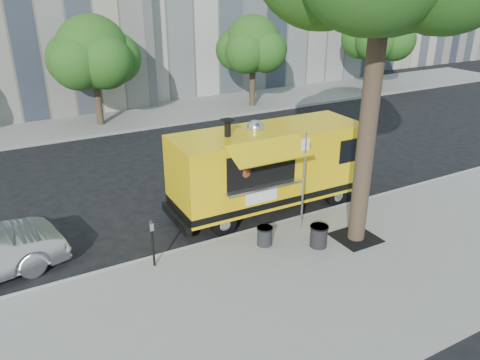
% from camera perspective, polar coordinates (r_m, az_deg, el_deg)
% --- Properties ---
extents(ground, '(120.00, 120.00, 0.00)m').
position_cam_1_polar(ground, '(14.80, -1.05, -5.24)').
color(ground, black).
rests_on(ground, ground).
extents(sidewalk, '(60.00, 6.00, 0.15)m').
position_cam_1_polar(sidewalk, '(11.90, 8.26, -12.85)').
color(sidewalk, gray).
rests_on(sidewalk, ground).
extents(curb, '(60.00, 0.14, 0.16)m').
position_cam_1_polar(curb, '(14.05, 0.74, -6.54)').
color(curb, '#999993').
rests_on(curb, ground).
extents(far_sidewalk, '(60.00, 5.00, 0.15)m').
position_cam_1_polar(far_sidewalk, '(26.68, -14.88, 7.15)').
color(far_sidewalk, gray).
rests_on(far_sidewalk, ground).
extents(tree_well, '(1.20, 1.20, 0.02)m').
position_cam_1_polar(tree_well, '(14.08, 13.91, -6.82)').
color(tree_well, black).
rests_on(tree_well, sidewalk).
extents(far_tree_b, '(3.60, 3.60, 5.50)m').
position_cam_1_polar(far_tree_b, '(24.97, -17.56, 14.67)').
color(far_tree_b, '#33261C').
rests_on(far_tree_b, far_sidewalk).
extents(far_tree_c, '(3.24, 3.24, 5.21)m').
position_cam_1_polar(far_tree_c, '(27.97, 1.57, 16.22)').
color(far_tree_c, '#33261C').
rests_on(far_tree_c, far_sidewalk).
extents(far_tree_d, '(3.78, 3.78, 5.64)m').
position_cam_1_polar(far_tree_d, '(34.24, 16.65, 16.85)').
color(far_tree_d, '#33261C').
rests_on(far_tree_d, far_sidewalk).
extents(sign_post, '(0.28, 0.06, 3.00)m').
position_cam_1_polar(sign_post, '(13.58, 7.78, 0.48)').
color(sign_post, silver).
rests_on(sign_post, sidewalk).
extents(parking_meter, '(0.11, 0.11, 1.33)m').
position_cam_1_polar(parking_meter, '(12.22, -10.64, -6.92)').
color(parking_meter, black).
rests_on(parking_meter, sidewalk).
extents(food_truck, '(6.63, 3.08, 3.26)m').
position_cam_1_polar(food_truck, '(15.06, 3.39, 1.66)').
color(food_truck, yellow).
rests_on(food_truck, ground).
extents(trash_bin_left, '(0.46, 0.46, 0.55)m').
position_cam_1_polar(trash_bin_left, '(13.22, 3.02, -6.75)').
color(trash_bin_left, black).
rests_on(trash_bin_left, sidewalk).
extents(trash_bin_right, '(0.52, 0.52, 0.63)m').
position_cam_1_polar(trash_bin_right, '(13.30, 9.58, -6.69)').
color(trash_bin_right, black).
rests_on(trash_bin_right, sidewalk).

